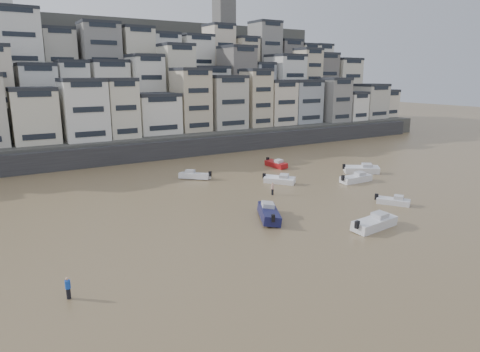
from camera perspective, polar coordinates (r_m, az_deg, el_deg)
ground at (r=30.15m, az=22.86°, el=-20.36°), size 400.00×400.00×0.00m
harbor_wall at (r=85.96m, az=-9.90°, el=3.49°), size 140.00×3.00×3.50m
hillside at (r=123.96m, az=-15.12°, el=11.45°), size 141.04×66.00×50.00m
boat_i at (r=77.04m, az=4.84°, el=1.74°), size 1.84×5.44×1.48m
boat_b at (r=58.10m, az=19.77°, el=-3.03°), size 3.59×4.52×1.21m
boat_h at (r=68.43m, az=-6.07°, el=0.23°), size 5.10×5.09×1.48m
boat_a at (r=48.47m, az=17.52°, el=-5.74°), size 6.54×2.69×1.74m
boat_d at (r=68.37m, az=15.22°, el=-0.13°), size 5.94×1.99×1.61m
boat_e at (r=65.40m, az=5.29°, el=-0.40°), size 4.49×5.15×1.41m
boat_c at (r=49.29m, az=3.88°, el=-4.76°), size 4.99×6.90×1.81m
boat_g at (r=74.77m, az=15.91°, el=1.00°), size 6.36×5.23×1.71m
person_blue at (r=35.03m, az=-21.96°, el=-13.67°), size 0.44×0.44×1.74m
person_pink at (r=59.17m, az=4.36°, el=-1.70°), size 0.44×0.44×1.74m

